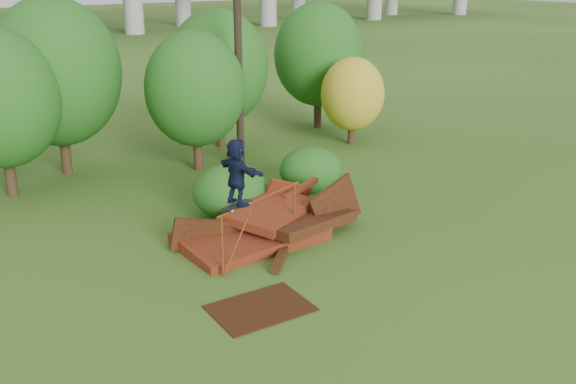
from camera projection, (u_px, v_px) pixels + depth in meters
ground at (358, 266)px, 16.50m from camera, size 240.00×240.00×0.00m
scrap_pile at (268, 227)px, 18.09m from camera, size 5.77×3.63×1.91m
grind_rail at (261, 213)px, 16.63m from camera, size 3.13×1.12×1.66m
skateboard at (238, 205)px, 15.80m from camera, size 0.91×0.51×0.09m
skater at (237, 172)px, 15.51m from camera, size 0.70×1.59×1.66m
flat_plate at (260, 308)px, 14.44m from camera, size 2.24×1.64×0.03m
tree_1 at (56, 73)px, 22.66m from camera, size 4.58×4.58×6.37m
tree_2 at (195, 89)px, 23.32m from camera, size 3.67×3.67×5.17m
tree_3 at (218, 67)px, 26.36m from camera, size 4.13×4.13×5.73m
tree_4 at (353, 94)px, 27.11m from camera, size 2.70×2.70×3.73m
tree_5 at (319, 55)px, 29.58m from camera, size 4.13×4.13×5.81m
shrub_left at (231, 191)px, 19.53m from camera, size 2.37×2.18×1.64m
shrub_right at (311, 170)px, 21.73m from camera, size 2.18×2.00×1.55m
utility_pole at (238, 47)px, 23.10m from camera, size 1.40×0.28×8.93m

